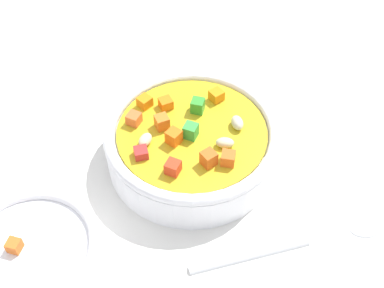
% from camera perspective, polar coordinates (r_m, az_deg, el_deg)
% --- Properties ---
extents(ground_plane, '(1.40, 1.40, 0.02)m').
position_cam_1_polar(ground_plane, '(0.54, 0.00, -2.33)').
color(ground_plane, silver).
extents(soup_bowl_main, '(0.18, 0.18, 0.06)m').
position_cam_1_polar(soup_bowl_main, '(0.51, -0.01, 0.20)').
color(soup_bowl_main, white).
rests_on(soup_bowl_main, ground_plane).
extents(spoon, '(0.10, 0.18, 0.01)m').
position_cam_1_polar(spoon, '(0.48, 12.07, -10.96)').
color(spoon, silver).
rests_on(spoon, ground_plane).
extents(side_bowl_small, '(0.12, 0.12, 0.04)m').
position_cam_1_polar(side_bowl_small, '(0.47, -17.90, -12.08)').
color(side_bowl_small, white).
rests_on(side_bowl_small, ground_plane).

